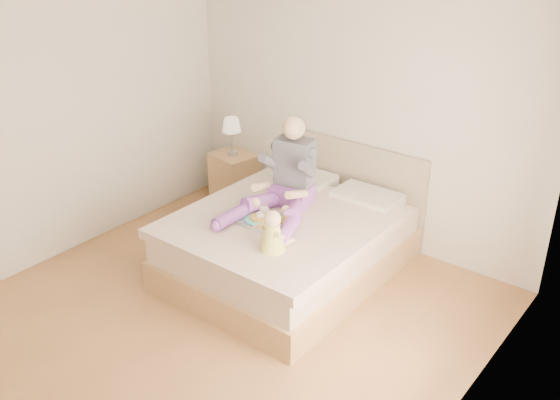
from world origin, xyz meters
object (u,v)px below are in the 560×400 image
Objects in this scene: bed at (293,239)px; tray at (268,221)px; adult at (285,183)px; baby at (273,234)px; nightstand at (235,177)px.

bed is 4.84× the size of tray.
adult reaches higher than bed.
baby is at bearing -47.10° from tray.
nightstand is at bearing 149.76° from baby.
nightstand is at bearing 139.51° from tray.
tray is (-0.03, -0.34, 0.32)m from bed.
adult is 3.10× the size of baby.
baby is (0.32, -0.32, 0.12)m from tray.
adult is 0.42m from tray.
bed is 6.14× the size of baby.
adult is 2.44× the size of tray.
tray is at bearing -95.14° from bed.
adult is at bearing 130.13° from baby.
bed is at bearing 82.81° from tray.
adult reaches higher than nightstand.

